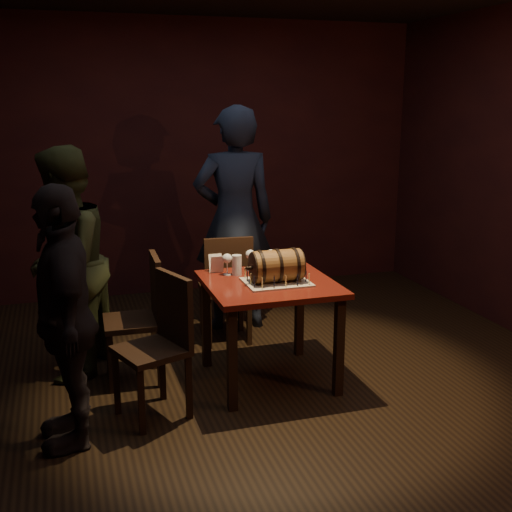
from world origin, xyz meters
name	(u,v)px	position (x,y,z in m)	size (l,w,h in m)	color
room_shell	(255,193)	(0.00, 0.00, 1.40)	(5.04, 5.04, 2.80)	black
pub_table	(269,296)	(0.13, 0.07, 0.64)	(0.90, 0.90, 0.75)	#48110C
cake_board	(277,282)	(0.16, 0.02, 0.76)	(0.45, 0.35, 0.01)	#B0A18E
barrel_cake	(277,266)	(0.16, 0.02, 0.88)	(0.41, 0.24, 0.24)	brown
birthday_candles	(277,276)	(0.16, 0.02, 0.80)	(0.40, 0.30, 0.09)	#FFF598
wine_glass_left	(227,259)	(-0.12, 0.33, 0.87)	(0.07, 0.07, 0.16)	silver
wine_glass_mid	(250,255)	(0.08, 0.40, 0.87)	(0.07, 0.07, 0.16)	silver
wine_glass_right	(271,255)	(0.24, 0.36, 0.87)	(0.07, 0.07, 0.16)	silver
pint_of_ale	(237,265)	(-0.05, 0.31, 0.82)	(0.07, 0.07, 0.15)	silver
menu_card	(216,264)	(-0.17, 0.42, 0.81)	(0.10, 0.05, 0.13)	white
chair_back	(227,283)	(0.02, 0.87, 0.52)	(0.43, 0.43, 0.93)	black
chair_left_rear	(143,312)	(-0.74, 0.35, 0.52)	(0.41, 0.41, 0.93)	black
chair_left_front	(162,338)	(-0.69, -0.20, 0.52)	(0.52, 0.52, 0.93)	black
person_back	(234,220)	(0.19, 1.25, 0.98)	(0.72, 0.47, 1.96)	#171E2F
person_left_rear	(65,264)	(-1.25, 0.62, 0.85)	(0.82, 0.64, 1.70)	#32381C
person_left_front	(65,317)	(-1.28, -0.39, 0.78)	(0.92, 0.38, 1.57)	black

